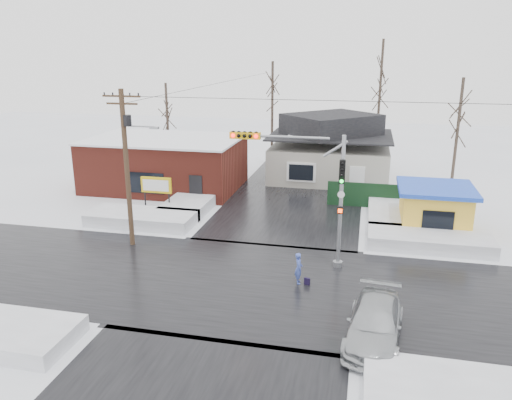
% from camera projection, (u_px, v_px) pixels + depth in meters
% --- Properties ---
extents(ground, '(120.00, 120.00, 0.00)m').
position_uv_depth(ground, '(251.00, 284.00, 24.42)').
color(ground, white).
rests_on(ground, ground).
extents(road_ns, '(10.00, 120.00, 0.02)m').
position_uv_depth(road_ns, '(251.00, 284.00, 24.42)').
color(road_ns, black).
rests_on(road_ns, ground).
extents(road_ew, '(120.00, 10.00, 0.02)m').
position_uv_depth(road_ew, '(251.00, 284.00, 24.42)').
color(road_ew, black).
rests_on(road_ew, ground).
extents(snowbank_nw, '(7.00, 3.00, 0.80)m').
position_uv_depth(snowbank_nw, '(142.00, 218.00, 32.74)').
color(snowbank_nw, white).
rests_on(snowbank_nw, ground).
extents(snowbank_ne, '(7.00, 3.00, 0.80)m').
position_uv_depth(snowbank_ne, '(429.00, 240.00, 28.95)').
color(snowbank_ne, white).
rests_on(snowbank_ne, ground).
extents(snowbank_se, '(7.00, 3.00, 0.70)m').
position_uv_depth(snowbank_se, '(475.00, 398.00, 15.89)').
color(snowbank_se, white).
rests_on(snowbank_se, ground).
extents(snowbank_nside_w, '(3.00, 8.00, 0.80)m').
position_uv_depth(snowbank_nside_w, '(196.00, 199.00, 36.99)').
color(snowbank_nside_w, white).
rests_on(snowbank_nside_w, ground).
extents(snowbank_nside_e, '(3.00, 8.00, 0.80)m').
position_uv_depth(snowbank_nside_e, '(391.00, 212.00, 34.05)').
color(snowbank_nside_e, white).
rests_on(snowbank_nside_e, ground).
extents(traffic_signal, '(6.05, 0.68, 7.00)m').
position_uv_depth(traffic_signal, '(311.00, 182.00, 25.37)').
color(traffic_signal, gray).
rests_on(traffic_signal, ground).
extents(utility_pole, '(3.15, 0.44, 9.00)m').
position_uv_depth(utility_pole, '(127.00, 160.00, 27.88)').
color(utility_pole, '#382619').
rests_on(utility_pole, ground).
extents(brick_building, '(12.20, 8.20, 4.12)m').
position_uv_depth(brick_building, '(166.00, 163.00, 41.08)').
color(brick_building, maroon).
rests_on(brick_building, ground).
extents(marquee_sign, '(2.20, 0.21, 2.55)m').
position_uv_depth(marquee_sign, '(156.00, 186.00, 34.63)').
color(marquee_sign, black).
rests_on(marquee_sign, ground).
extents(house, '(10.40, 8.40, 5.76)m').
position_uv_depth(house, '(330.00, 149.00, 43.80)').
color(house, '#A6A396').
rests_on(house, ground).
extents(kiosk, '(4.60, 4.60, 2.88)m').
position_uv_depth(kiosk, '(434.00, 208.00, 31.34)').
color(kiosk, yellow).
rests_on(kiosk, ground).
extents(fence, '(8.00, 0.12, 1.80)m').
position_uv_depth(fence, '(383.00, 196.00, 35.88)').
color(fence, black).
rests_on(fence, ground).
extents(tree_far_left, '(3.00, 3.00, 10.00)m').
position_uv_depth(tree_far_left, '(272.00, 83.00, 47.26)').
color(tree_far_left, '#332821').
rests_on(tree_far_left, ground).
extents(tree_far_mid, '(3.00, 3.00, 12.00)m').
position_uv_depth(tree_far_mid, '(382.00, 66.00, 46.57)').
color(tree_far_mid, '#332821').
rests_on(tree_far_mid, ground).
extents(tree_far_right, '(3.00, 3.00, 9.00)m').
position_uv_depth(tree_far_right, '(461.00, 102.00, 38.52)').
color(tree_far_right, '#332821').
rests_on(tree_far_right, ground).
extents(tree_far_west, '(3.00, 3.00, 8.00)m').
position_uv_depth(tree_far_west, '(166.00, 100.00, 47.95)').
color(tree_far_west, '#332821').
rests_on(tree_far_west, ground).
extents(pedestrian, '(0.50, 0.65, 1.57)m').
position_uv_depth(pedestrian, '(299.00, 268.00, 24.29)').
color(pedestrian, '#4156B6').
rests_on(pedestrian, ground).
extents(car, '(2.54, 5.24, 1.47)m').
position_uv_depth(car, '(375.00, 323.00, 19.49)').
color(car, '#ABAEB2').
rests_on(car, ground).
extents(shopping_bag, '(0.30, 0.20, 0.35)m').
position_uv_depth(shopping_bag, '(307.00, 282.00, 24.26)').
color(shopping_bag, black).
rests_on(shopping_bag, ground).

